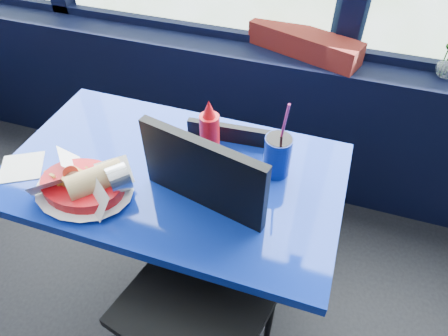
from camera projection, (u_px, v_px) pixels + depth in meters
window_sill at (191, 101)px, 2.32m from camera, size 5.00×0.26×0.80m
near_table at (177, 203)px, 1.55m from camera, size 1.20×0.70×0.75m
chair_near_front at (201, 263)px, 1.35m from camera, size 0.55×0.55×1.01m
chair_near_back at (240, 173)px, 1.80m from camera, size 0.40×0.40×0.82m
planter_box at (304, 43)px, 1.88m from camera, size 0.56×0.30×0.11m
food_basket at (84, 185)px, 1.32m from camera, size 0.38×0.38×0.11m
ketchup_bottle at (210, 135)px, 1.39m from camera, size 0.07×0.07×0.26m
soda_cup at (277, 155)px, 1.36m from camera, size 0.10×0.10×0.32m
napkin at (22, 167)px, 1.43m from camera, size 0.20×0.20×0.00m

